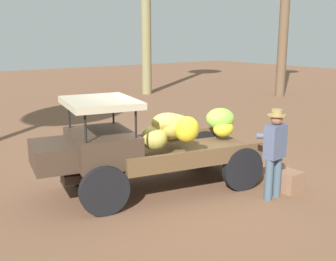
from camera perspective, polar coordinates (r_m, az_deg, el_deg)
ground_plane at (r=8.81m, az=0.76°, el=-6.88°), size 60.00×60.00×0.00m
truck at (r=8.00m, az=-3.42°, el=-1.99°), size 4.64×2.49×1.88m
farmer at (r=7.86m, az=14.49°, el=-2.43°), size 0.53×0.47×1.70m
wooden_crate at (r=8.54m, az=16.18°, el=-6.68°), size 0.46×0.50×0.39m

